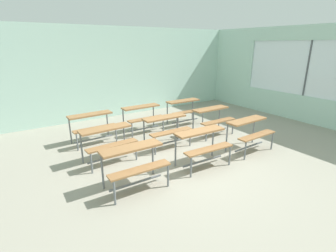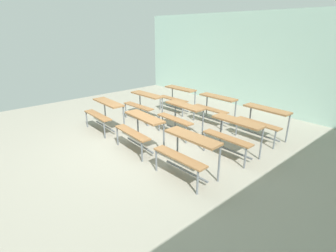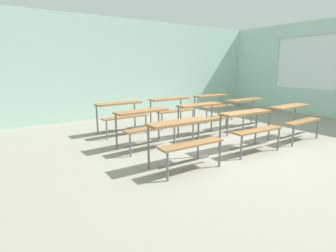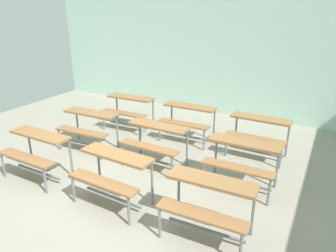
{
  "view_description": "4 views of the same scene",
  "coord_description": "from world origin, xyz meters",
  "px_view_note": "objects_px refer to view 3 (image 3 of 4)",
  "views": [
    {
      "loc": [
        -3.05,
        -3.72,
        2.45
      ],
      "look_at": [
        0.14,
        1.09,
        0.53
      ],
      "focal_mm": 26.64,
      "sensor_mm": 36.0,
      "label": 1
    },
    {
      "loc": [
        4.45,
        -3.13,
        2.49
      ],
      "look_at": [
        0.22,
        0.61,
        0.36
      ],
      "focal_mm": 27.68,
      "sensor_mm": 36.0,
      "label": 2
    },
    {
      "loc": [
        -3.8,
        -3.3,
        1.6
      ],
      "look_at": [
        -0.8,
        1.17,
        0.35
      ],
      "focal_mm": 28.0,
      "sensor_mm": 36.0,
      "label": 3
    },
    {
      "loc": [
        2.72,
        -3.21,
        2.7
      ],
      "look_at": [
        -0.03,
        1.87,
        0.47
      ],
      "focal_mm": 33.72,
      "sensor_mm": 36.0,
      "label": 4
    }
  ],
  "objects_px": {
    "desk_bench_r1c1": "(203,112)",
    "desk_bench_r2c2": "(213,101)",
    "desk_bench_r0c2": "(294,114)",
    "desk_bench_r2c1": "(171,105)",
    "desk_bench_r1c2": "(248,106)",
    "desk_bench_r2c0": "(121,110)",
    "desk_bench_r0c1": "(249,122)",
    "desk_bench_r0c0": "(184,133)",
    "desk_bench_r1c0": "(145,120)"
  },
  "relations": [
    {
      "from": "desk_bench_r1c0",
      "to": "desk_bench_r1c2",
      "type": "relative_size",
      "value": 1.02
    },
    {
      "from": "desk_bench_r1c2",
      "to": "desk_bench_r2c2",
      "type": "relative_size",
      "value": 0.99
    },
    {
      "from": "desk_bench_r0c2",
      "to": "desk_bench_r2c1",
      "type": "distance_m",
      "value": 2.97
    },
    {
      "from": "desk_bench_r0c2",
      "to": "desk_bench_r2c2",
      "type": "relative_size",
      "value": 1.0
    },
    {
      "from": "desk_bench_r1c1",
      "to": "desk_bench_r2c2",
      "type": "bearing_deg",
      "value": 41.02
    },
    {
      "from": "desk_bench_r1c1",
      "to": "desk_bench_r2c0",
      "type": "bearing_deg",
      "value": 140.44
    },
    {
      "from": "desk_bench_r0c1",
      "to": "desk_bench_r2c0",
      "type": "distance_m",
      "value": 2.94
    },
    {
      "from": "desk_bench_r0c0",
      "to": "desk_bench_r2c1",
      "type": "bearing_deg",
      "value": 60.11
    },
    {
      "from": "desk_bench_r1c2",
      "to": "desk_bench_r2c1",
      "type": "distance_m",
      "value": 1.99
    },
    {
      "from": "desk_bench_r1c1",
      "to": "desk_bench_r2c2",
      "type": "xyz_separation_m",
      "value": [
        1.49,
        1.23,
        0.0
      ]
    },
    {
      "from": "desk_bench_r2c0",
      "to": "desk_bench_r1c1",
      "type": "bearing_deg",
      "value": -43.03
    },
    {
      "from": "desk_bench_r2c0",
      "to": "desk_bench_r2c2",
      "type": "height_order",
      "value": "same"
    },
    {
      "from": "desk_bench_r0c0",
      "to": "desk_bench_r2c1",
      "type": "distance_m",
      "value": 2.97
    },
    {
      "from": "desk_bench_r1c2",
      "to": "desk_bench_r1c1",
      "type": "bearing_deg",
      "value": 179.68
    },
    {
      "from": "desk_bench_r0c0",
      "to": "desk_bench_r0c1",
      "type": "xyz_separation_m",
      "value": [
        1.55,
        -0.0,
        0.0
      ]
    },
    {
      "from": "desk_bench_r0c0",
      "to": "desk_bench_r1c2",
      "type": "distance_m",
      "value": 3.29
    },
    {
      "from": "desk_bench_r1c1",
      "to": "desk_bench_r1c2",
      "type": "distance_m",
      "value": 1.54
    },
    {
      "from": "desk_bench_r0c1",
      "to": "desk_bench_r1c1",
      "type": "height_order",
      "value": "same"
    },
    {
      "from": "desk_bench_r1c0",
      "to": "desk_bench_r2c1",
      "type": "distance_m",
      "value": 2.01
    },
    {
      "from": "desk_bench_r1c1",
      "to": "desk_bench_r2c0",
      "type": "height_order",
      "value": "same"
    },
    {
      "from": "desk_bench_r0c0",
      "to": "desk_bench_r1c1",
      "type": "distance_m",
      "value": 1.96
    },
    {
      "from": "desk_bench_r2c0",
      "to": "desk_bench_r2c1",
      "type": "bearing_deg",
      "value": -0.95
    },
    {
      "from": "desk_bench_r0c1",
      "to": "desk_bench_r2c0",
      "type": "bearing_deg",
      "value": 123.27
    },
    {
      "from": "desk_bench_r0c1",
      "to": "desk_bench_r1c0",
      "type": "xyz_separation_m",
      "value": [
        -1.56,
        1.25,
        0.0
      ]
    },
    {
      "from": "desk_bench_r2c1",
      "to": "desk_bench_r0c1",
      "type": "bearing_deg",
      "value": -89.68
    },
    {
      "from": "desk_bench_r0c2",
      "to": "desk_bench_r1c0",
      "type": "height_order",
      "value": "same"
    },
    {
      "from": "desk_bench_r0c2",
      "to": "desk_bench_r1c2",
      "type": "bearing_deg",
      "value": 86.58
    },
    {
      "from": "desk_bench_r1c0",
      "to": "desk_bench_r2c0",
      "type": "xyz_separation_m",
      "value": [
        0.06,
        1.28,
        0.0
      ]
    },
    {
      "from": "desk_bench_r0c2",
      "to": "desk_bench_r2c1",
      "type": "xyz_separation_m",
      "value": [
        -1.47,
        2.58,
        0.0
      ]
    },
    {
      "from": "desk_bench_r1c2",
      "to": "desk_bench_r2c2",
      "type": "height_order",
      "value": "same"
    },
    {
      "from": "desk_bench_r0c2",
      "to": "desk_bench_r1c2",
      "type": "xyz_separation_m",
      "value": [
        0.04,
        1.29,
        0.0
      ]
    },
    {
      "from": "desk_bench_r1c1",
      "to": "desk_bench_r2c1",
      "type": "bearing_deg",
      "value": 90.48
    },
    {
      "from": "desk_bench_r1c2",
      "to": "desk_bench_r2c0",
      "type": "bearing_deg",
      "value": 156.83
    },
    {
      "from": "desk_bench_r1c1",
      "to": "desk_bench_r2c1",
      "type": "relative_size",
      "value": 1.01
    },
    {
      "from": "desk_bench_r0c0",
      "to": "desk_bench_r0c2",
      "type": "height_order",
      "value": "same"
    },
    {
      "from": "desk_bench_r2c1",
      "to": "desk_bench_r0c2",
      "type": "bearing_deg",
      "value": -60.58
    },
    {
      "from": "desk_bench_r2c0",
      "to": "desk_bench_r2c2",
      "type": "xyz_separation_m",
      "value": [
        2.94,
        -0.02,
        0.0
      ]
    },
    {
      "from": "desk_bench_r2c2",
      "to": "desk_bench_r0c0",
      "type": "bearing_deg",
      "value": -138.61
    },
    {
      "from": "desk_bench_r1c1",
      "to": "desk_bench_r0c1",
      "type": "bearing_deg",
      "value": -86.24
    },
    {
      "from": "desk_bench_r2c0",
      "to": "desk_bench_r1c0",
      "type": "bearing_deg",
      "value": -94.78
    },
    {
      "from": "desk_bench_r0c0",
      "to": "desk_bench_r1c0",
      "type": "relative_size",
      "value": 0.98
    },
    {
      "from": "desk_bench_r0c2",
      "to": "desk_bench_r2c0",
      "type": "bearing_deg",
      "value": 137.49
    },
    {
      "from": "desk_bench_r0c2",
      "to": "desk_bench_r1c0",
      "type": "bearing_deg",
      "value": 155.44
    },
    {
      "from": "desk_bench_r0c0",
      "to": "desk_bench_r2c2",
      "type": "distance_m",
      "value": 3.9
    },
    {
      "from": "desk_bench_r2c2",
      "to": "desk_bench_r1c1",
      "type": "bearing_deg",
      "value": -138.92
    },
    {
      "from": "desk_bench_r0c1",
      "to": "desk_bench_r2c0",
      "type": "xyz_separation_m",
      "value": [
        -1.5,
        2.53,
        0.0
      ]
    },
    {
      "from": "desk_bench_r2c0",
      "to": "desk_bench_r0c1",
      "type": "bearing_deg",
      "value": -61.37
    },
    {
      "from": "desk_bench_r0c1",
      "to": "desk_bench_r1c2",
      "type": "height_order",
      "value": "same"
    },
    {
      "from": "desk_bench_r0c1",
      "to": "desk_bench_r0c0",
      "type": "bearing_deg",
      "value": -177.44
    },
    {
      "from": "desk_bench_r1c2",
      "to": "desk_bench_r2c0",
      "type": "distance_m",
      "value": 3.24
    }
  ]
}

